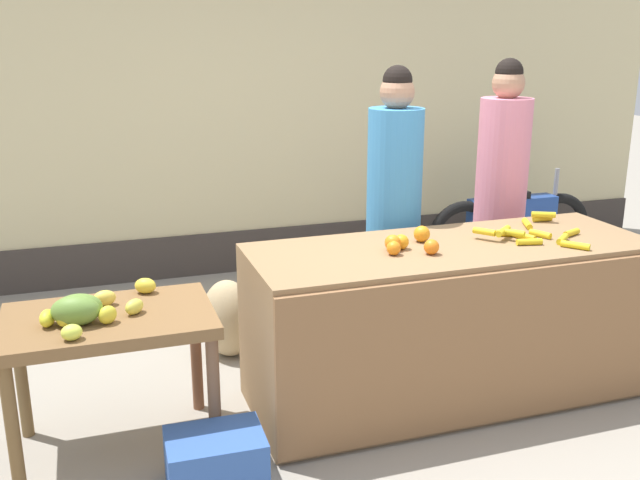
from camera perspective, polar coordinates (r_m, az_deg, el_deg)
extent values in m
plane|color=gray|center=(4.14, 5.66, -12.75)|extent=(24.00, 24.00, 0.00)
cube|color=beige|center=(6.15, -4.26, 13.26)|extent=(7.55, 0.20, 3.38)
cube|color=#3F3833|center=(6.30, -3.73, -0.62)|extent=(7.55, 0.04, 0.36)
cube|color=olive|center=(4.09, 10.23, -6.38)|extent=(2.23, 0.79, 0.89)
cube|color=#8B613D|center=(3.76, 13.23, -8.60)|extent=(2.23, 0.03, 0.83)
cube|color=brown|center=(3.54, -16.59, -6.22)|extent=(0.98, 0.65, 0.06)
cylinder|color=brown|center=(3.47, -23.39, -14.00)|extent=(0.06, 0.06, 0.66)
cylinder|color=brown|center=(3.48, -8.47, -12.64)|extent=(0.06, 0.06, 0.66)
cylinder|color=brown|center=(3.96, -22.82, -10.12)|extent=(0.06, 0.06, 0.66)
cylinder|color=brown|center=(3.97, -9.90, -8.95)|extent=(0.06, 0.06, 0.66)
cylinder|color=yellow|center=(4.40, 16.27, 1.25)|extent=(0.10, 0.16, 0.04)
cylinder|color=gold|center=(4.12, 16.08, 0.27)|extent=(0.08, 0.14, 0.04)
cylinder|color=yellow|center=(4.03, 19.78, -0.41)|extent=(0.12, 0.14, 0.04)
cylinder|color=yellow|center=(4.16, 14.83, 0.51)|extent=(0.13, 0.09, 0.04)
cylinder|color=gold|center=(4.20, 17.24, 0.46)|extent=(0.08, 0.13, 0.04)
cylinder|color=gold|center=(4.56, 17.39, 1.66)|extent=(0.12, 0.05, 0.04)
cylinder|color=gold|center=(4.02, 16.43, -0.14)|extent=(0.14, 0.07, 0.04)
cylinder|color=gold|center=(4.13, 18.87, 0.08)|extent=(0.13, 0.12, 0.04)
cylinder|color=gold|center=(4.28, 19.51, 0.55)|extent=(0.13, 0.08, 0.04)
cylinder|color=gold|center=(4.08, 14.51, 0.68)|extent=(0.14, 0.13, 0.04)
cylinder|color=gold|center=(4.05, 13.03, 0.65)|extent=(0.10, 0.12, 0.04)
cylinder|color=gold|center=(4.07, 15.24, 0.57)|extent=(0.11, 0.12, 0.04)
cylinder|color=gold|center=(4.53, 17.47, 1.95)|extent=(0.14, 0.09, 0.04)
sphere|color=orange|center=(3.73, 8.93, -0.55)|extent=(0.08, 0.08, 0.08)
sphere|color=orange|center=(3.70, 5.92, -0.65)|extent=(0.07, 0.07, 0.07)
sphere|color=orange|center=(3.77, 5.88, -0.24)|extent=(0.09, 0.09, 0.09)
sphere|color=orange|center=(3.95, 8.16, 0.49)|extent=(0.09, 0.09, 0.09)
sphere|color=orange|center=(3.80, 6.53, -0.15)|extent=(0.08, 0.08, 0.08)
ellipsoid|color=gold|center=(3.60, -18.14, -4.87)|extent=(0.10, 0.11, 0.07)
ellipsoid|color=#D6E049|center=(3.29, -19.28, -7.00)|extent=(0.10, 0.09, 0.07)
ellipsoid|color=gold|center=(3.44, -19.67, -5.94)|extent=(0.12, 0.12, 0.08)
ellipsoid|color=yellow|center=(3.47, -21.02, -5.87)|extent=(0.08, 0.12, 0.08)
ellipsoid|color=#DCD348|center=(3.50, -14.66, -5.19)|extent=(0.12, 0.12, 0.07)
ellipsoid|color=#E9C749|center=(3.63, -16.90, -4.49)|extent=(0.13, 0.10, 0.08)
ellipsoid|color=yellow|center=(3.76, -13.82, -3.58)|extent=(0.14, 0.12, 0.08)
ellipsoid|color=yellow|center=(3.41, -16.66, -5.76)|extent=(0.11, 0.11, 0.09)
ellipsoid|color=olive|center=(3.43, -19.01, -5.38)|extent=(0.25, 0.18, 0.14)
ellipsoid|color=olive|center=(3.45, -18.83, -5.24)|extent=(0.22, 0.14, 0.14)
cylinder|color=#33333D|center=(4.63, 5.71, -4.69)|extent=(0.29, 0.29, 0.71)
cylinder|color=#3F8CCC|center=(4.41, 6.00, 4.88)|extent=(0.34, 0.34, 0.86)
sphere|color=tan|center=(4.34, 6.20, 11.71)|extent=(0.21, 0.21, 0.21)
sphere|color=black|center=(4.34, 6.23, 12.61)|extent=(0.18, 0.18, 0.18)
cylinder|color=#33333D|center=(5.09, 13.79, -3.08)|extent=(0.29, 0.29, 0.72)
cylinder|color=pink|center=(4.89, 14.42, 5.81)|extent=(0.34, 0.34, 0.88)
sphere|color=tan|center=(4.83, 14.87, 12.06)|extent=(0.21, 0.21, 0.21)
sphere|color=black|center=(4.82, 14.93, 12.87)|extent=(0.18, 0.18, 0.18)
torus|color=black|center=(6.69, 18.43, 0.85)|extent=(0.65, 0.09, 0.65)
torus|color=black|center=(6.18, 11.33, 0.14)|extent=(0.65, 0.09, 0.65)
cube|color=navy|center=(6.37, 15.14, 2.07)|extent=(0.80, 0.18, 0.28)
cube|color=black|center=(6.28, 14.48, 3.42)|extent=(0.44, 0.16, 0.08)
cylinder|color=gray|center=(6.58, 18.35, 3.75)|extent=(0.04, 0.04, 0.40)
cube|color=#3359A5|center=(3.42, -8.35, -17.11)|extent=(0.45, 0.33, 0.26)
ellipsoid|color=tan|center=(4.60, -7.35, -6.24)|extent=(0.46, 0.47, 0.51)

